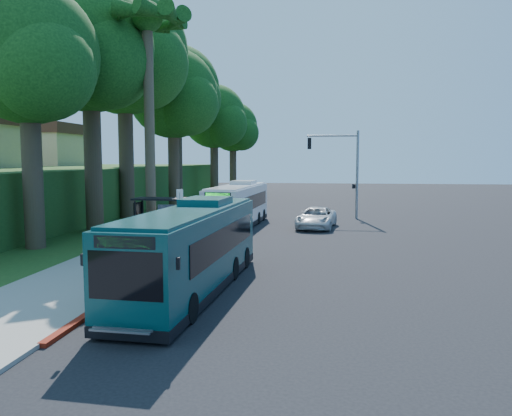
# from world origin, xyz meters

# --- Properties ---
(ground) EXTENTS (140.00, 140.00, 0.00)m
(ground) POSITION_xyz_m (0.00, 0.00, 0.00)
(ground) COLOR black
(ground) RESTS_ON ground
(sidewalk) EXTENTS (4.50, 70.00, 0.12)m
(sidewalk) POSITION_xyz_m (-7.30, 0.00, 0.06)
(sidewalk) COLOR gray
(sidewalk) RESTS_ON ground
(red_curb) EXTENTS (0.25, 30.00, 0.13)m
(red_curb) POSITION_xyz_m (-5.00, -4.00, 0.07)
(red_curb) COLOR maroon
(red_curb) RESTS_ON ground
(grass_verge) EXTENTS (8.00, 70.00, 0.06)m
(grass_verge) POSITION_xyz_m (-13.00, 5.00, 0.03)
(grass_verge) COLOR #234719
(grass_verge) RESTS_ON ground
(bus_shelter) EXTENTS (3.20, 1.51, 2.55)m
(bus_shelter) POSITION_xyz_m (-7.26, -2.86, 1.81)
(bus_shelter) COLOR black
(bus_shelter) RESTS_ON ground
(stop_sign_pole) EXTENTS (0.35, 0.06, 3.17)m
(stop_sign_pole) POSITION_xyz_m (-5.40, -5.00, 2.08)
(stop_sign_pole) COLOR gray
(stop_sign_pole) RESTS_ON ground
(traffic_signal_pole) EXTENTS (4.10, 0.30, 7.00)m
(traffic_signal_pole) POSITION_xyz_m (3.78, 10.00, 4.42)
(traffic_signal_pole) COLOR gray
(traffic_signal_pole) RESTS_ON ground
(palm_tree) EXTENTS (4.20, 4.20, 14.40)m
(palm_tree) POSITION_xyz_m (-8.20, -1.50, 12.38)
(palm_tree) COLOR #4C3F2D
(palm_tree) RESTS_ON ground
(hillside_backdrop) EXTENTS (24.00, 60.00, 8.80)m
(hillside_backdrop) POSITION_xyz_m (-26.30, 15.10, 2.44)
(hillside_backdrop) COLOR #234719
(hillside_backdrop) RESTS_ON ground
(tree_0) EXTENTS (8.40, 8.00, 15.70)m
(tree_0) POSITION_xyz_m (-12.40, -0.02, 11.20)
(tree_0) COLOR #382B1E
(tree_0) RESTS_ON ground
(tree_1) EXTENTS (10.50, 10.00, 18.26)m
(tree_1) POSITION_xyz_m (-13.37, 7.98, 12.73)
(tree_1) COLOR #382B1E
(tree_1) RESTS_ON ground
(tree_2) EXTENTS (8.82, 8.40, 15.12)m
(tree_2) POSITION_xyz_m (-11.89, 15.98, 10.48)
(tree_2) COLOR #382B1E
(tree_2) RESTS_ON ground
(tree_3) EXTENTS (10.08, 9.60, 17.28)m
(tree_3) POSITION_xyz_m (-13.88, 23.98, 11.98)
(tree_3) COLOR #382B1E
(tree_3) RESTS_ON ground
(tree_4) EXTENTS (8.40, 8.00, 14.14)m
(tree_4) POSITION_xyz_m (-11.40, 31.98, 9.73)
(tree_4) COLOR #382B1E
(tree_4) RESTS_ON ground
(tree_5) EXTENTS (7.35, 7.00, 12.86)m
(tree_5) POSITION_xyz_m (-10.41, 39.99, 8.96)
(tree_5) COLOR #382B1E
(tree_5) RESTS_ON ground
(tree_6) EXTENTS (7.56, 7.20, 13.74)m
(tree_6) POSITION_xyz_m (-12.91, -6.01, 9.71)
(tree_6) COLOR #382B1E
(tree_6) RESTS_ON ground
(white_bus) EXTENTS (2.98, 10.83, 3.19)m
(white_bus) POSITION_xyz_m (-3.79, 4.07, 1.56)
(white_bus) COLOR silver
(white_bus) RESTS_ON ground
(teal_bus) EXTENTS (2.97, 10.98, 3.24)m
(teal_bus) POSITION_xyz_m (-2.62, -13.01, 1.58)
(teal_bus) COLOR #0A393A
(teal_bus) RESTS_ON ground
(pickup) EXTENTS (3.05, 5.40, 1.43)m
(pickup) POSITION_xyz_m (1.66, 4.22, 0.71)
(pickup) COLOR silver
(pickup) RESTS_ON ground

